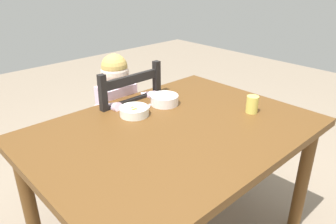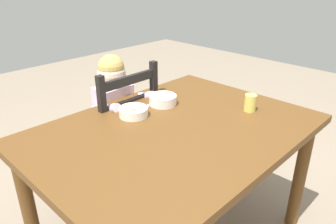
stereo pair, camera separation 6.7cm
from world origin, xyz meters
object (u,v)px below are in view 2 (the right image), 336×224
bowl_of_peas (163,100)px  child_figure (117,109)px  dining_chair (118,135)px  drinking_cup (250,103)px  dining_table (175,144)px  spoon (146,111)px  bowl_of_carrots (133,112)px

bowl_of_peas → child_figure: bearing=110.2°
dining_chair → child_figure: child_figure is taller
child_figure → drinking_cup: 0.79m
dining_table → drinking_cup: (0.43, -0.15, 0.14)m
dining_table → spoon: size_ratio=11.33×
dining_table → dining_chair: dining_chair is taller
spoon → drinking_cup: 0.56m
dining_table → dining_chair: 0.58m
dining_chair → bowl_of_carrots: 0.43m
child_figure → bowl_of_peas: bearing=-69.8°
bowl_of_peas → drinking_cup: (0.26, -0.40, 0.02)m
bowl_of_carrots → spoon: bearing=-6.1°
bowl_of_carrots → dining_chair: bearing=70.3°
dining_chair → bowl_of_carrots: dining_chair is taller
child_figure → bowl_of_carrots: 0.33m
spoon → drinking_cup: drinking_cup is taller
dining_chair → bowl_of_carrots: size_ratio=6.15×
child_figure → bowl_of_carrots: (-0.11, -0.29, 0.11)m
dining_table → spoon: bearing=84.1°
child_figure → drinking_cup: bearing=-61.7°
child_figure → spoon: size_ratio=8.19×
dining_chair → child_figure: (-0.00, -0.01, 0.19)m
dining_table → child_figure: size_ratio=1.38×
dining_table → drinking_cup: drinking_cup is taller
dining_table → bowl_of_carrots: bearing=102.1°
bowl_of_peas → bowl_of_carrots: bowl_of_peas is taller
bowl_of_carrots → drinking_cup: 0.62m
dining_chair → bowl_of_carrots: bearing=-109.7°
spoon → bowl_of_peas: bearing=3.4°
dining_table → bowl_of_carrots: bowl_of_carrots is taller
dining_table → dining_chair: bearing=84.3°
bowl_of_peas → spoon: size_ratio=1.30×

